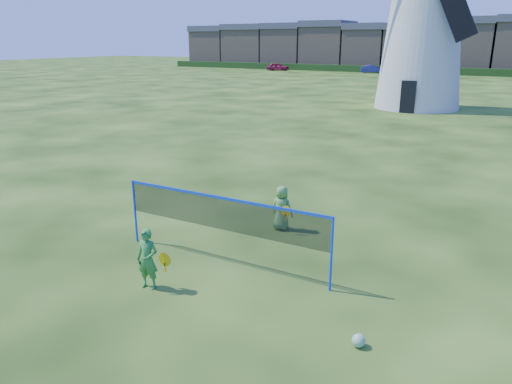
{
  "coord_description": "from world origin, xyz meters",
  "views": [
    {
      "loc": [
        5.16,
        -8.38,
        4.71
      ],
      "look_at": [
        0.2,
        0.5,
        1.5
      ],
      "focal_mm": 33.85,
      "sensor_mm": 36.0,
      "label": 1
    }
  ],
  "objects": [
    {
      "name": "badminton_net",
      "position": [
        -0.21,
        -0.27,
        1.14
      ],
      "size": [
        5.05,
        0.05,
        1.55
      ],
      "color": "blue",
      "rests_on": "ground"
    },
    {
      "name": "player_boy",
      "position": [
        0.03,
        2.17,
        0.58
      ],
      "size": [
        0.64,
        0.42,
        1.17
      ],
      "rotation": [
        0.0,
        0.0,
        3.14
      ],
      "color": "#619E4C",
      "rests_on": "ground"
    },
    {
      "name": "car_right",
      "position": [
        -15.78,
        64.7,
        0.58
      ],
      "size": [
        3.71,
        2.11,
        1.16
      ],
      "primitive_type": "imported",
      "rotation": [
        0.0,
        0.0,
        1.84
      ],
      "color": "navy",
      "rests_on": "ground"
    },
    {
      "name": "hedge",
      "position": [
        -22.0,
        66.0,
        0.5
      ],
      "size": [
        62.0,
        0.8,
        1.0
      ],
      "primitive_type": "cube",
      "color": "#193814",
      "rests_on": "ground"
    },
    {
      "name": "terraced_houses",
      "position": [
        -22.33,
        72.0,
        3.82
      ],
      "size": [
        58.83,
        8.4,
        8.06
      ],
      "color": "#998166",
      "rests_on": "ground"
    },
    {
      "name": "windmill",
      "position": [
        -1.89,
        27.93,
        6.16
      ],
      "size": [
        13.58,
        5.86,
        18.1
      ],
      "color": "silver",
      "rests_on": "ground"
    },
    {
      "name": "ground",
      "position": [
        0.0,
        0.0,
        0.0
      ],
      "size": [
        220.0,
        220.0,
        0.0
      ],
      "primitive_type": "plane",
      "color": "black",
      "rests_on": "ground"
    },
    {
      "name": "play_ball",
      "position": [
        3.35,
        -1.77,
        0.11
      ],
      "size": [
        0.22,
        0.22,
        0.22
      ],
      "primitive_type": "sphere",
      "color": "green",
      "rests_on": "ground"
    },
    {
      "name": "car_left",
      "position": [
        -30.82,
        63.19,
        0.61
      ],
      "size": [
        3.77,
        2.09,
        1.21
      ],
      "primitive_type": "imported",
      "rotation": [
        0.0,
        0.0,
        1.77
      ],
      "color": "maroon",
      "rests_on": "ground"
    },
    {
      "name": "player_girl",
      "position": [
        -0.88,
        -1.91,
        0.62
      ],
      "size": [
        0.67,
        0.38,
        1.23
      ],
      "rotation": [
        0.0,
        0.0,
        0.19
      ],
      "color": "#378A39",
      "rests_on": "ground"
    }
  ]
}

